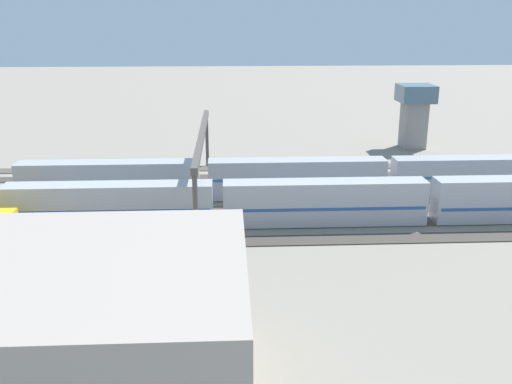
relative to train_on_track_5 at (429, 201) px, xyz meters
name	(u,v)px	position (x,y,z in m)	size (l,w,h in m)	color
ground_plane	(274,198)	(17.03, -10.00, -2.59)	(400.00, 400.00, 0.00)	gray
track_bed_0	(266,168)	(17.03, -25.00, -2.53)	(140.00, 2.80, 0.12)	#4C443D
track_bed_1	(269,176)	(17.03, -20.00, -2.53)	(140.00, 2.80, 0.12)	#3D3833
track_bed_2	(271,186)	(17.03, -15.00, -2.53)	(140.00, 2.80, 0.12)	#3D3833
track_bed_3	(274,197)	(17.03, -10.00, -2.53)	(140.00, 2.80, 0.12)	#4C443D
track_bed_4	(277,210)	(17.03, -5.00, -2.53)	(140.00, 2.80, 0.12)	#3D3833
track_bed_5	(281,224)	(17.03, 0.00, -2.53)	(140.00, 2.80, 0.12)	#4C443D
track_bed_6	(285,241)	(17.03, 5.00, -2.53)	(140.00, 2.80, 0.12)	#3D3833
train_on_track_5	(429,201)	(0.00, 0.00, 0.00)	(95.60, 3.06, 5.00)	#A8AAB2
train_on_track_3	(389,177)	(1.97, -10.00, 0.03)	(95.60, 3.06, 5.00)	#A8AAB2
signal_gantry	(202,141)	(26.29, -10.00, 5.07)	(0.70, 35.00, 8.80)	#4C4742
control_tower	(415,111)	(-10.22, -38.22, 4.06)	(6.00, 6.00, 11.23)	gray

